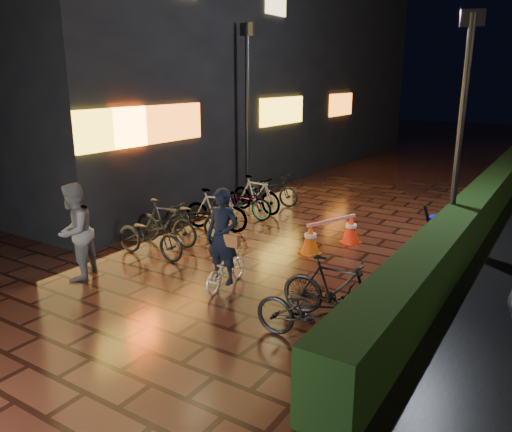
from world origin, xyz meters
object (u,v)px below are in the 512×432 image
Objects in this scene: bystander_person at (74,231)px; cyclist at (224,252)px; traffic_barrier at (331,233)px; cart_assembly at (437,225)px.

cyclist is at bearing 90.81° from bystander_person.
traffic_barrier is (3.35, 4.18, -0.58)m from bystander_person.
traffic_barrier is (0.72, 3.06, -0.35)m from cyclist.
traffic_barrier is at bearing 119.01° from bystander_person.
cyclist is at bearing -122.19° from cart_assembly.
bystander_person is 7.60m from cart_assembly.
traffic_barrier is at bearing 76.82° from cyclist.
cart_assembly is at bearing 113.11° from bystander_person.
bystander_person is at bearing -128.67° from traffic_barrier.
bystander_person is 2.87m from cyclist.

